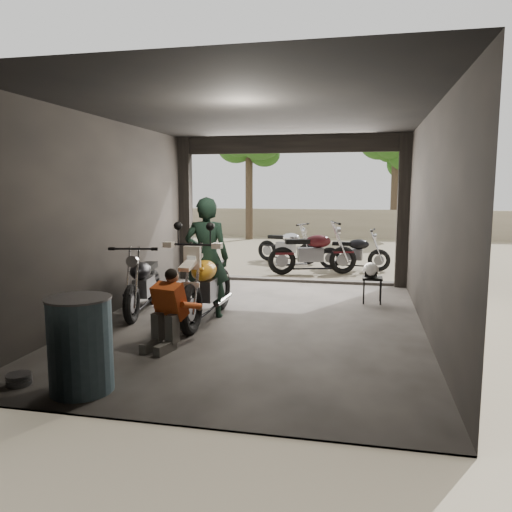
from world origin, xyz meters
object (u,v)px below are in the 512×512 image
at_px(outside_bike_b, 313,248).
at_px(rider, 207,258).
at_px(helmet, 371,270).
at_px(outside_bike_a, 287,243).
at_px(oil_drum, 80,346).
at_px(stool, 372,281).
at_px(outside_bike_c, 354,249).
at_px(mechanic, 165,312).
at_px(main_bike, 207,280).
at_px(left_bike, 143,279).
at_px(sign_post, 455,216).

relative_size(outside_bike_b, rider, 0.97).
bearing_deg(helmet, outside_bike_b, 131.75).
relative_size(outside_bike_a, oil_drum, 1.67).
relative_size(outside_bike_b, helmet, 6.36).
bearing_deg(stool, rider, -149.63).
bearing_deg(outside_bike_c, outside_bike_a, 68.79).
height_order(mechanic, stool, mechanic).
bearing_deg(rider, helmet, -155.84).
distance_m(rider, stool, 3.10).
relative_size(outside_bike_a, helmet, 5.53).
relative_size(main_bike, stool, 4.05).
bearing_deg(left_bike, oil_drum, -85.79).
xyz_separation_m(left_bike, stool, (3.77, 1.50, -0.17)).
relative_size(left_bike, stool, 3.53).
height_order(main_bike, oil_drum, main_bike).
bearing_deg(sign_post, left_bike, -148.66).
bearing_deg(stool, oil_drum, -122.28).
bearing_deg(left_bike, sign_post, 29.70).
xyz_separation_m(outside_bike_a, stool, (2.27, -4.74, -0.14)).
height_order(mechanic, helmet, mechanic).
height_order(main_bike, stool, main_bike).
xyz_separation_m(outside_bike_b, mechanic, (-1.29, -6.13, -0.14)).
relative_size(outside_bike_a, rider, 0.85).
xyz_separation_m(left_bike, outside_bike_c, (3.37, 5.27, -0.06)).
xyz_separation_m(main_bike, oil_drum, (-0.42, -2.91, -0.17)).
bearing_deg(stool, helmet, -142.82).
distance_m(outside_bike_b, rider, 4.63).
relative_size(rider, sign_post, 0.90).
bearing_deg(main_bike, left_bike, 167.50).
bearing_deg(outside_bike_b, sign_post, -102.78).
xyz_separation_m(rider, sign_post, (4.52, 4.69, 0.47)).
height_order(outside_bike_a, sign_post, sign_post).
height_order(outside_bike_a, helmet, outside_bike_a).
bearing_deg(stool, main_bike, -144.95).
xyz_separation_m(outside_bike_c, sign_post, (2.29, -0.62, 0.91)).
bearing_deg(rider, outside_bike_a, -99.37).
bearing_deg(outside_bike_c, oil_drum, 169.22).
relative_size(main_bike, rider, 1.02).
height_order(outside_bike_b, outside_bike_c, outside_bike_b).
height_order(rider, sign_post, sign_post).
bearing_deg(left_bike, mechanic, -67.16).
bearing_deg(outside_bike_a, mechanic, -163.33).
bearing_deg(left_bike, helmet, 11.86).
xyz_separation_m(main_bike, outside_bike_b, (1.18, 4.69, -0.02)).
relative_size(outside_bike_b, outside_bike_c, 1.21).
xyz_separation_m(outside_bike_a, helmet, (2.24, -4.76, 0.07)).
xyz_separation_m(outside_bike_b, oil_drum, (-1.60, -7.61, -0.15)).
bearing_deg(outside_bike_a, sign_post, -91.37).
relative_size(helmet, sign_post, 0.14).
relative_size(main_bike, outside_bike_a, 1.21).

